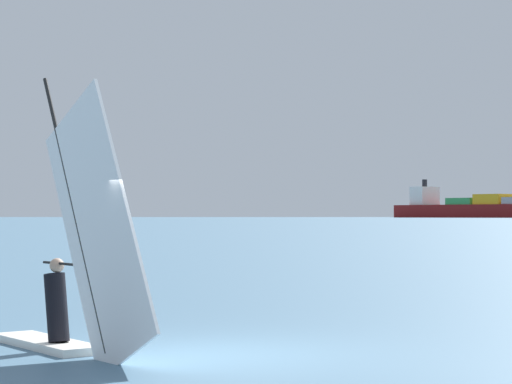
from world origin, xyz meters
name	(u,v)px	position (x,y,z in m)	size (l,w,h in m)	color
ground_plane	(212,355)	(0.00, 0.00, 0.00)	(4000.00, 4000.00, 0.00)	#476B84
windsurfer	(73,278)	(-2.02, -0.20, 1.10)	(3.51, 3.46, 4.41)	white
cargo_ship	(489,208)	(65.57, 767.67, 7.56)	(147.15, 130.28, 30.91)	maroon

